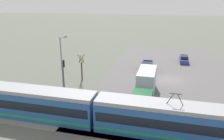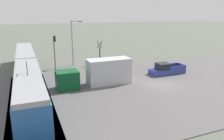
{
  "view_description": "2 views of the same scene",
  "coord_description": "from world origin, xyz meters",
  "px_view_note": "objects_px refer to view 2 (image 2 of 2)",
  "views": [
    {
      "loc": [
        0.93,
        35.41,
        12.84
      ],
      "look_at": [
        8.73,
        4.67,
        2.52
      ],
      "focal_mm": 35.0,
      "sensor_mm": 36.0,
      "label": 1
    },
    {
      "loc": [
        -22.57,
        16.21,
        9.4
      ],
      "look_at": [
        3.13,
        5.7,
        1.91
      ],
      "focal_mm": 35.0,
      "sensor_mm": 36.0,
      "label": 2
    }
  ],
  "objects_px": {
    "traffic_light_pole": "(55,48)",
    "light_rail_tram": "(27,71)",
    "box_truck": "(99,73)",
    "street_tree": "(100,54)",
    "pickup_truck": "(167,70)",
    "street_lamp_near_crossing": "(73,40)"
  },
  "relations": [
    {
      "from": "box_truck",
      "to": "pickup_truck",
      "type": "xyz_separation_m",
      "value": [
        0.89,
        -11.21,
        -0.88
      ]
    },
    {
      "from": "street_lamp_near_crossing",
      "to": "street_tree",
      "type": "bearing_deg",
      "value": -103.37
    },
    {
      "from": "street_tree",
      "to": "street_lamp_near_crossing",
      "type": "height_order",
      "value": "street_lamp_near_crossing"
    },
    {
      "from": "pickup_truck",
      "to": "box_truck",
      "type": "bearing_deg",
      "value": 94.54
    },
    {
      "from": "light_rail_tram",
      "to": "pickup_truck",
      "type": "height_order",
      "value": "light_rail_tram"
    },
    {
      "from": "light_rail_tram",
      "to": "box_truck",
      "type": "relative_size",
      "value": 3.18
    },
    {
      "from": "box_truck",
      "to": "traffic_light_pole",
      "type": "relative_size",
      "value": 1.72
    },
    {
      "from": "pickup_truck",
      "to": "street_tree",
      "type": "bearing_deg",
      "value": 36.47
    },
    {
      "from": "street_tree",
      "to": "light_rail_tram",
      "type": "bearing_deg",
      "value": 117.69
    },
    {
      "from": "light_rail_tram",
      "to": "traffic_light_pole",
      "type": "distance_m",
      "value": 7.57
    },
    {
      "from": "pickup_truck",
      "to": "traffic_light_pole",
      "type": "relative_size",
      "value": 0.99
    },
    {
      "from": "pickup_truck",
      "to": "street_tree",
      "type": "xyz_separation_m",
      "value": [
        9.95,
        7.36,
        1.26
      ]
    },
    {
      "from": "box_truck",
      "to": "pickup_truck",
      "type": "bearing_deg",
      "value": -85.46
    },
    {
      "from": "light_rail_tram",
      "to": "box_truck",
      "type": "xyz_separation_m",
      "value": [
        -4.27,
        -8.68,
        -0.1
      ]
    },
    {
      "from": "box_truck",
      "to": "street_tree",
      "type": "relative_size",
      "value": 2.21
    },
    {
      "from": "light_rail_tram",
      "to": "traffic_light_pole",
      "type": "xyz_separation_m",
      "value": [
        5.75,
        -4.53,
        1.91
      ]
    },
    {
      "from": "light_rail_tram",
      "to": "box_truck",
      "type": "height_order",
      "value": "light_rail_tram"
    },
    {
      "from": "light_rail_tram",
      "to": "street_lamp_near_crossing",
      "type": "xyz_separation_m",
      "value": [
        7.64,
        -8.05,
        2.84
      ]
    },
    {
      "from": "box_truck",
      "to": "traffic_light_pole",
      "type": "distance_m",
      "value": 11.03
    },
    {
      "from": "traffic_light_pole",
      "to": "light_rail_tram",
      "type": "bearing_deg",
      "value": 141.75
    },
    {
      "from": "light_rail_tram",
      "to": "street_lamp_near_crossing",
      "type": "relative_size",
      "value": 3.92
    },
    {
      "from": "pickup_truck",
      "to": "street_lamp_near_crossing",
      "type": "distance_m",
      "value": 16.62
    }
  ]
}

